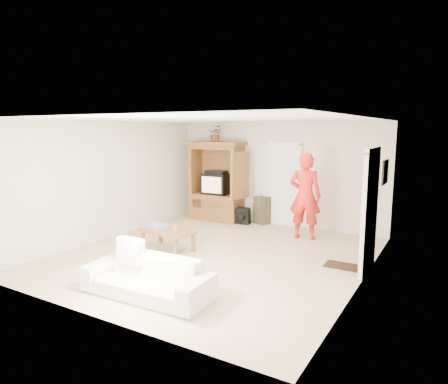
% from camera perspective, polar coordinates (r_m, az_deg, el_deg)
% --- Properties ---
extents(floor, '(6.00, 6.00, 0.00)m').
position_cam_1_polar(floor, '(7.86, -1.28, -8.99)').
color(floor, tan).
rests_on(floor, ground).
extents(ceiling, '(6.00, 6.00, 0.00)m').
position_cam_1_polar(ceiling, '(7.48, -1.35, 10.31)').
color(ceiling, white).
rests_on(ceiling, floor).
extents(wall_back, '(5.50, 0.00, 5.50)m').
position_cam_1_polar(wall_back, '(10.22, 7.59, 2.58)').
color(wall_back, silver).
rests_on(wall_back, floor).
extents(wall_front, '(5.50, 0.00, 5.50)m').
position_cam_1_polar(wall_front, '(5.30, -18.69, -3.78)').
color(wall_front, silver).
rests_on(wall_front, floor).
extents(wall_left, '(0.00, 6.00, 6.00)m').
position_cam_1_polar(wall_left, '(9.30, -15.89, 1.68)').
color(wall_left, silver).
rests_on(wall_left, floor).
extents(wall_right, '(0.00, 6.00, 6.00)m').
position_cam_1_polar(wall_right, '(6.57, 19.56, -1.42)').
color(wall_right, silver).
rests_on(wall_right, floor).
extents(armoire, '(1.82, 1.14, 2.10)m').
position_cam_1_polar(armoire, '(10.68, -0.98, 0.82)').
color(armoire, brown).
rests_on(armoire, floor).
extents(door_back, '(0.85, 0.05, 2.04)m').
position_cam_1_polar(door_back, '(10.17, 8.27, 0.94)').
color(door_back, white).
rests_on(door_back, floor).
extents(doorway_right, '(0.05, 0.90, 2.04)m').
position_cam_1_polar(doorway_right, '(7.20, 20.17, -2.84)').
color(doorway_right, black).
rests_on(doorway_right, floor).
extents(framed_picture, '(0.03, 0.60, 0.48)m').
position_cam_1_polar(framed_picture, '(8.39, 22.04, 2.67)').
color(framed_picture, black).
rests_on(framed_picture, wall_right).
extents(doormat, '(0.60, 0.40, 0.02)m').
position_cam_1_polar(doormat, '(7.55, 16.53, -10.08)').
color(doormat, '#382316').
rests_on(doormat, floor).
extents(plant, '(0.46, 0.42, 0.43)m').
position_cam_1_polar(plant, '(10.56, -1.20, 8.38)').
color(plant, '#4C7238').
rests_on(plant, armoire).
extents(man, '(0.76, 0.55, 1.92)m').
position_cam_1_polar(man, '(9.00, 11.51, -0.57)').
color(man, red).
rests_on(man, floor).
extents(sofa, '(2.00, 0.84, 0.58)m').
position_cam_1_polar(sofa, '(6.06, -10.92, -11.84)').
color(sofa, silver).
rests_on(sofa, floor).
extents(coffee_table, '(1.22, 0.80, 0.42)m').
position_cam_1_polar(coffee_table, '(8.17, -8.08, -5.70)').
color(coffee_table, brown).
rests_on(coffee_table, floor).
extents(towel, '(0.42, 0.34, 0.08)m').
position_cam_1_polar(towel, '(8.33, -9.65, -4.79)').
color(towel, '#F551C1').
rests_on(towel, coffee_table).
extents(candle, '(0.08, 0.08, 0.10)m').
position_cam_1_polar(candle, '(8.09, -7.01, -5.06)').
color(candle, tan).
rests_on(candle, coffee_table).
extents(backpack_black, '(0.35, 0.22, 0.42)m').
position_cam_1_polar(backpack_black, '(10.28, 2.77, -3.49)').
color(backpack_black, black).
rests_on(backpack_black, floor).
extents(backpack_olive, '(0.45, 0.39, 0.71)m').
position_cam_1_polar(backpack_olive, '(10.36, 5.45, -2.60)').
color(backpack_olive, '#47442B').
rests_on(backpack_olive, floor).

